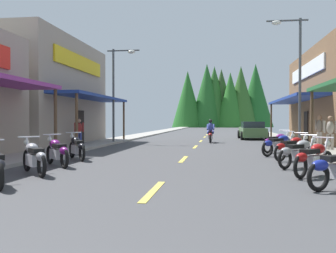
# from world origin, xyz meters

# --- Properties ---
(ground) EXTENTS (10.19, 96.17, 0.10)m
(ground) POSITION_xyz_m (0.00, 33.08, -0.05)
(ground) COLOR #424244
(sidewalk_left) EXTENTS (2.09, 96.17, 0.12)m
(sidewalk_left) POSITION_xyz_m (-6.14, 33.08, 0.06)
(sidewalk_left) COLOR #9E9991
(sidewalk_left) RESTS_ON ground
(sidewalk_right) EXTENTS (2.09, 96.17, 0.12)m
(sidewalk_right) POSITION_xyz_m (6.14, 33.08, 0.06)
(sidewalk_right) COLOR gray
(sidewalk_right) RESTS_ON ground
(centerline_dashes) EXTENTS (0.16, 70.05, 0.01)m
(centerline_dashes) POSITION_xyz_m (0.00, 35.82, 0.01)
(centerline_dashes) COLOR #E0C64C
(centerline_dashes) RESTS_ON ground
(storefront_left_far) EXTENTS (9.29, 10.63, 6.42)m
(storefront_left_far) POSITION_xyz_m (-10.90, 22.08, 3.21)
(storefront_left_far) COLOR gray
(storefront_left_far) RESTS_ON ground
(streetlamp_left) EXTENTS (2.12, 0.30, 6.11)m
(streetlamp_left) POSITION_xyz_m (-5.17, 23.66, 3.99)
(streetlamp_left) COLOR #474C51
(streetlamp_left) RESTS_ON ground
(streetlamp_right) EXTENTS (2.12, 0.30, 6.81)m
(streetlamp_right) POSITION_xyz_m (5.19, 20.25, 4.38)
(streetlamp_right) COLOR #474C51
(streetlamp_right) RESTS_ON ground
(motorcycle_parked_right_2) EXTENTS (1.43, 1.72, 1.04)m
(motorcycle_parked_right_2) POSITION_xyz_m (3.88, 10.21, 0.49)
(motorcycle_parked_right_2) COLOR black
(motorcycle_parked_right_2) RESTS_ON ground
(motorcycle_parked_right_3) EXTENTS (1.59, 1.58, 1.04)m
(motorcycle_parked_right_3) POSITION_xyz_m (3.86, 12.07, 0.49)
(motorcycle_parked_right_3) COLOR black
(motorcycle_parked_right_3) RESTS_ON ground
(motorcycle_parked_right_4) EXTENTS (1.62, 1.55, 1.04)m
(motorcycle_parked_right_4) POSITION_xyz_m (4.04, 14.21, 0.49)
(motorcycle_parked_right_4) COLOR black
(motorcycle_parked_right_4) RESTS_ON ground
(motorcycle_parked_right_5) EXTENTS (1.72, 1.44, 1.04)m
(motorcycle_parked_right_5) POSITION_xyz_m (3.87, 16.08, 0.49)
(motorcycle_parked_right_5) COLOR black
(motorcycle_parked_right_5) RESTS_ON ground
(motorcycle_parked_right_6) EXTENTS (1.59, 1.57, 1.04)m
(motorcycle_parked_right_6) POSITION_xyz_m (4.04, 17.88, 0.49)
(motorcycle_parked_right_6) COLOR black
(motorcycle_parked_right_6) RESTS_ON ground
(motorcycle_parked_left_2) EXTENTS (1.51, 1.66, 1.04)m
(motorcycle_parked_left_2) POSITION_xyz_m (-3.68, 9.48, 0.49)
(motorcycle_parked_left_2) COLOR black
(motorcycle_parked_left_2) RESTS_ON ground
(motorcycle_parked_left_3) EXTENTS (1.49, 1.67, 1.04)m
(motorcycle_parked_left_3) POSITION_xyz_m (-3.86, 11.36, 0.49)
(motorcycle_parked_left_3) COLOR black
(motorcycle_parked_left_3) RESTS_ON ground
(motorcycle_parked_left_4) EXTENTS (1.32, 1.80, 1.04)m
(motorcycle_parked_left_4) POSITION_xyz_m (-3.98, 13.41, 0.49)
(motorcycle_parked_left_4) COLOR black
(motorcycle_parked_left_4) RESTS_ON ground
(rider_cruising_lead) EXTENTS (0.60, 2.14, 1.57)m
(rider_cruising_lead) POSITION_xyz_m (0.74, 25.24, 0.66)
(rider_cruising_lead) COLOR black
(rider_cruising_lead) RESTS_ON ground
(pedestrian_browsing) EXTENTS (0.44, 0.44, 1.58)m
(pedestrian_browsing) POSITION_xyz_m (-6.55, 20.31, 0.91)
(pedestrian_browsing) COLOR #333F8C
(pedestrian_browsing) RESTS_ON ground
(pedestrian_waiting) EXTENTS (0.55, 0.36, 1.70)m
(pedestrian_waiting) POSITION_xyz_m (6.51, 18.40, 0.99)
(pedestrian_waiting) COLOR #B2A599
(pedestrian_waiting) RESTS_ON ground
(pedestrian_strolling) EXTENTS (0.42, 0.49, 1.77)m
(pedestrian_strolling) POSITION_xyz_m (6.51, 20.34, 1.03)
(pedestrian_strolling) COLOR #B2A599
(pedestrian_strolling) RESTS_ON ground
(parked_car_curbside) EXTENTS (2.17, 4.35, 1.40)m
(parked_car_curbside) POSITION_xyz_m (3.90, 30.42, 0.69)
(parked_car_curbside) COLOR #4C723F
(parked_car_curbside) RESTS_ON ground
(treeline_backdrop) EXTENTS (21.99, 11.00, 13.97)m
(treeline_backdrop) POSITION_xyz_m (2.08, 83.71, 6.58)
(treeline_backdrop) COLOR #225E23
(treeline_backdrop) RESTS_ON ground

